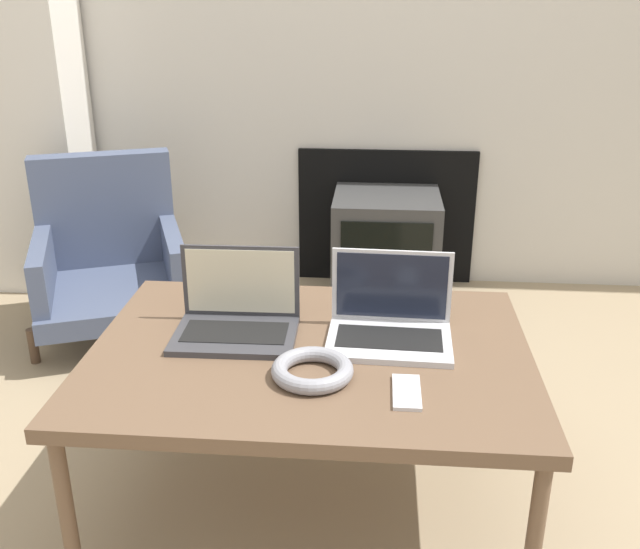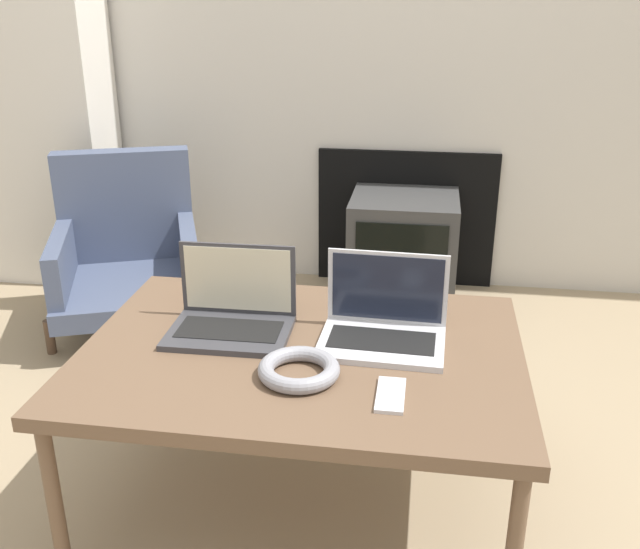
% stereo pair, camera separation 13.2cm
% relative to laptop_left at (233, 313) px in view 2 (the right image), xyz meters
% --- Properties ---
extents(ground_plane, '(14.00, 14.00, 0.00)m').
position_rel_laptop_left_xyz_m(ground_plane, '(0.20, -0.26, -0.50)').
color(ground_plane, '#998466').
extents(table, '(1.09, 0.80, 0.46)m').
position_rel_laptop_left_xyz_m(table, '(0.20, -0.08, -0.08)').
color(table, brown).
rests_on(table, ground_plane).
extents(laptop_left, '(0.32, 0.23, 0.21)m').
position_rel_laptop_left_xyz_m(laptop_left, '(0.00, 0.00, 0.00)').
color(laptop_left, '#38383D').
rests_on(laptop_left, table).
extents(laptop_right, '(0.32, 0.24, 0.21)m').
position_rel_laptop_left_xyz_m(laptop_right, '(0.39, -0.00, 0.00)').
color(laptop_right, silver).
rests_on(laptop_right, table).
extents(headphones, '(0.19, 0.19, 0.04)m').
position_rel_laptop_left_xyz_m(headphones, '(0.22, -0.22, -0.03)').
color(headphones, gray).
rests_on(headphones, table).
extents(phone, '(0.06, 0.14, 0.01)m').
position_rel_laptop_left_xyz_m(phone, '(0.43, -0.27, -0.04)').
color(phone, silver).
rests_on(phone, table).
extents(tv, '(0.45, 0.43, 0.47)m').
position_rel_laptop_left_xyz_m(tv, '(0.39, 1.29, -0.27)').
color(tv, '#383838').
rests_on(tv, ground_plane).
extents(armchair, '(0.73, 0.76, 0.68)m').
position_rel_laptop_left_xyz_m(armchair, '(-0.70, 0.93, -0.20)').
color(armchair, '#47516B').
rests_on(armchair, ground_plane).
extents(bookshelf, '(0.78, 0.32, 1.70)m').
position_rel_laptop_left_xyz_m(bookshelf, '(-1.33, 1.35, 0.35)').
color(bookshelf, silver).
rests_on(bookshelf, ground_plane).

